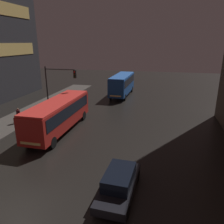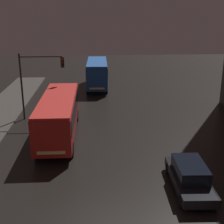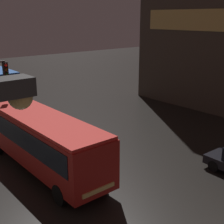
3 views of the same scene
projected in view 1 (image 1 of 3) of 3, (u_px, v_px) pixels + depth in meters
ground_plane at (16, 213)px, 11.55m from camera, size 120.00×120.00×0.00m
sidewalk_left at (1, 128)px, 22.75m from camera, size 4.00×48.00×0.15m
bus_near at (59, 112)px, 21.67m from camera, size 2.63×10.20×3.15m
bus_far at (122, 83)px, 36.24m from camera, size 2.77×9.18×3.44m
car_taxi at (119, 183)px, 12.76m from camera, size 2.02×4.85×1.54m
pedestrian_near at (18, 114)px, 23.75m from camera, size 0.45×0.45×1.66m
traffic_light_main at (57, 83)px, 25.57m from camera, size 3.89×0.35×5.93m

